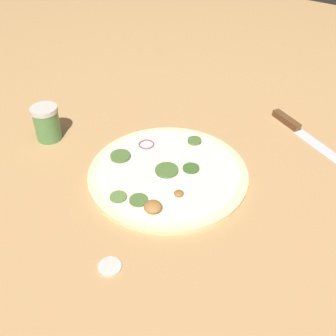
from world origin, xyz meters
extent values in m
plane|color=tan|center=(0.00, 0.00, 0.00)|extent=(3.00, 3.00, 0.00)
cylinder|color=beige|center=(0.00, 0.00, 0.01)|extent=(0.37, 0.37, 0.01)
cylinder|color=#EFE5C1|center=(0.00, 0.00, 0.01)|extent=(0.33, 0.33, 0.00)
ellipsoid|color=#996633|center=(0.05, -0.12, 0.02)|extent=(0.04, 0.04, 0.02)
cylinder|color=#47662D|center=(0.00, -0.01, 0.02)|extent=(0.05, 0.05, 0.01)
ellipsoid|color=brown|center=(0.07, -0.05, 0.02)|extent=(0.02, 0.02, 0.01)
torus|color=#934266|center=(-0.10, 0.05, 0.02)|extent=(0.04, 0.04, 0.00)
cylinder|color=#47662D|center=(-0.01, 0.13, 0.02)|extent=(0.03, 0.03, 0.01)
cylinder|color=#47662D|center=(0.01, -0.12, 0.02)|extent=(0.04, 0.04, 0.00)
cylinder|color=#385B23|center=(0.04, 0.03, 0.02)|extent=(0.04, 0.04, 0.00)
cylinder|color=#567538|center=(-0.03, -0.14, 0.02)|extent=(0.04, 0.04, 0.00)
cylinder|color=#47662D|center=(-0.12, -0.03, 0.02)|extent=(0.05, 0.05, 0.01)
cube|color=silver|center=(0.27, 0.30, 0.00)|extent=(0.21, 0.12, 0.00)
cube|color=brown|center=(0.13, 0.37, 0.01)|extent=(0.09, 0.06, 0.02)
cylinder|color=#4C7F42|center=(-0.34, -0.06, 0.04)|extent=(0.06, 0.06, 0.08)
cylinder|color=beige|center=(-0.34, -0.06, 0.08)|extent=(0.07, 0.07, 0.01)
cylinder|color=beige|center=(0.07, -0.27, 0.00)|extent=(0.04, 0.04, 0.01)
camera|label=1|loc=(0.41, -0.56, 0.59)|focal=42.00mm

